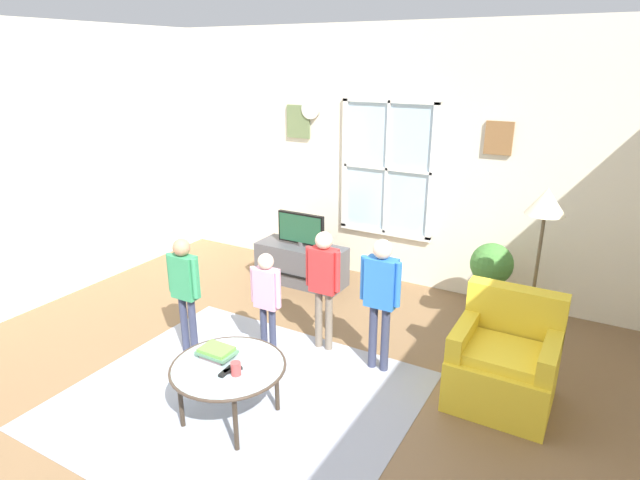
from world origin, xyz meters
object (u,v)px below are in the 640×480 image
at_px(coffee_table, 228,368).
at_px(person_green_shirt, 185,284).
at_px(television, 301,229).
at_px(person_red_shirt, 324,277).
at_px(tv_stand, 301,264).
at_px(remote_near_books, 226,371).
at_px(armchair, 504,363).
at_px(person_pink_shirt, 267,294).
at_px(person_blue_shirt, 381,290).
at_px(floor_lamp, 544,220).
at_px(potted_plant_by_window, 491,273).
at_px(cup, 236,369).
at_px(book_stack, 217,352).
at_px(remote_near_cup, 233,370).

height_order(coffee_table, person_green_shirt, person_green_shirt).
bearing_deg(television, person_red_shirt, -50.72).
xyz_separation_m(tv_stand, remote_near_books, (0.92, -2.52, 0.23)).
distance_m(television, armchair, 2.87).
bearing_deg(tv_stand, person_pink_shirt, -68.42).
relative_size(coffee_table, remote_near_books, 6.13).
bearing_deg(person_blue_shirt, person_red_shirt, 173.41).
height_order(person_green_shirt, person_blue_shirt, person_blue_shirt).
height_order(coffee_table, person_pink_shirt, person_pink_shirt).
distance_m(person_blue_shirt, floor_lamp, 1.44).
bearing_deg(remote_near_books, person_green_shirt, 146.87).
height_order(person_pink_shirt, floor_lamp, floor_lamp).
bearing_deg(potted_plant_by_window, cup, -113.97).
height_order(television, cup, television).
bearing_deg(person_green_shirt, coffee_table, -30.95).
bearing_deg(armchair, book_stack, -147.12).
xyz_separation_m(remote_near_cup, floor_lamp, (1.72, 1.92, 0.88)).
bearing_deg(person_pink_shirt, remote_near_books, -72.85).
bearing_deg(person_pink_shirt, armchair, 12.17).
xyz_separation_m(book_stack, cup, (0.27, -0.11, 0.01)).
height_order(tv_stand, person_green_shirt, person_green_shirt).
bearing_deg(floor_lamp, armchair, -96.75).
relative_size(armchair, remote_near_books, 6.21).
distance_m(person_pink_shirt, floor_lamp, 2.39).
xyz_separation_m(book_stack, remote_near_cup, (0.22, -0.09, -0.03)).
relative_size(person_blue_shirt, potted_plant_by_window, 1.44).
height_order(cup, person_red_shirt, person_red_shirt).
distance_m(armchair, person_blue_shirt, 1.12).
bearing_deg(book_stack, tv_stand, 106.83).
height_order(tv_stand, coffee_table, tv_stand).
height_order(television, armchair, television).
bearing_deg(person_green_shirt, person_red_shirt, 33.91).
bearing_deg(television, cup, -68.31).
relative_size(cup, person_blue_shirt, 0.08).
distance_m(book_stack, cup, 0.29).
xyz_separation_m(cup, floor_lamp, (1.67, 1.95, 0.84)).
relative_size(armchair, person_pink_shirt, 0.86).
relative_size(book_stack, remote_near_books, 1.98).
height_order(book_stack, person_red_shirt, person_red_shirt).
bearing_deg(person_green_shirt, television, 88.52).
distance_m(person_red_shirt, potted_plant_by_window, 1.81).
height_order(tv_stand, person_blue_shirt, person_blue_shirt).
relative_size(book_stack, person_blue_shirt, 0.23).
height_order(person_green_shirt, potted_plant_by_window, person_green_shirt).
bearing_deg(remote_near_books, person_red_shirt, 87.32).
distance_m(television, cup, 2.70).
height_order(tv_stand, armchair, armchair).
bearing_deg(person_red_shirt, person_blue_shirt, -6.59).
relative_size(television, potted_plant_by_window, 0.73).
relative_size(television, floor_lamp, 0.37).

